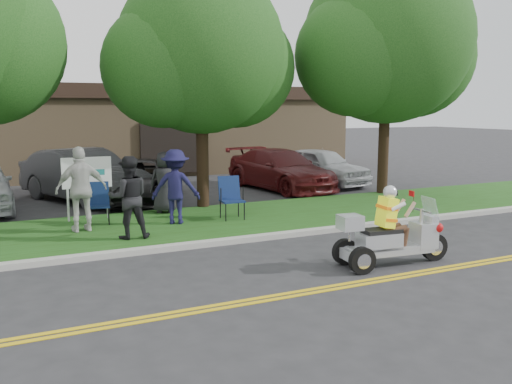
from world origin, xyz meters
name	(u,v)px	position (x,y,z in m)	size (l,w,h in m)	color
ground	(316,280)	(0.00, 0.00, 0.00)	(120.00, 120.00, 0.00)	#28282B
centerline_near	(334,289)	(0.00, -0.58, 0.01)	(60.00, 0.10, 0.01)	gold
centerline_far	(329,286)	(0.00, -0.42, 0.01)	(60.00, 0.10, 0.01)	gold
curb	(245,239)	(0.00, 3.05, 0.06)	(60.00, 0.25, 0.12)	#A8A89E
grass_verge	(211,222)	(0.00, 5.20, 0.06)	(60.00, 4.00, 0.10)	#1F4412
commercial_building	(150,128)	(2.00, 18.98, 2.01)	(18.00, 8.20, 4.00)	#9E7F5B
tree_mid	(202,58)	(0.55, 7.23, 4.43)	(5.88, 4.80, 7.05)	#332114
tree_right	(388,47)	(7.06, 7.03, 5.03)	(6.86, 5.60, 8.07)	#332114
business_sign	(87,176)	(-2.90, 6.60, 1.26)	(1.25, 0.06, 1.75)	silver
trike_scooter	(390,238)	(1.74, 0.16, 0.55)	(2.40, 0.84, 1.57)	black
lawn_chair_a	(231,195)	(0.55, 5.21, 0.73)	(0.63, 0.65, 1.11)	black
lawn_chair_b	(98,200)	(-2.72, 6.09, 0.69)	(0.63, 0.64, 1.04)	black
spectator_adult_mid	(129,197)	(-2.37, 4.11, 1.03)	(0.90, 0.70, 1.85)	black
spectator_adult_right	(81,189)	(-3.22, 5.28, 1.11)	(1.18, 0.49, 2.02)	beige
spectator_chair_a	(176,187)	(-0.96, 5.18, 1.05)	(1.22, 0.70, 1.88)	#17153B
spectator_chair_b	(164,182)	(-0.81, 6.70, 0.96)	(0.84, 0.55, 1.72)	black
parked_car_left	(84,175)	(-2.49, 10.19, 0.85)	(1.80, 5.15, 1.70)	#2E2E31
parked_car_mid	(137,181)	(-0.93, 9.48, 0.67)	(2.24, 4.86, 1.35)	black
parked_car_right	(281,170)	(4.50, 9.79, 0.74)	(2.08, 5.12, 1.49)	#511313
parked_car_far_right	(321,166)	(6.49, 10.16, 0.74)	(1.74, 4.32, 1.47)	#B0B3B8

